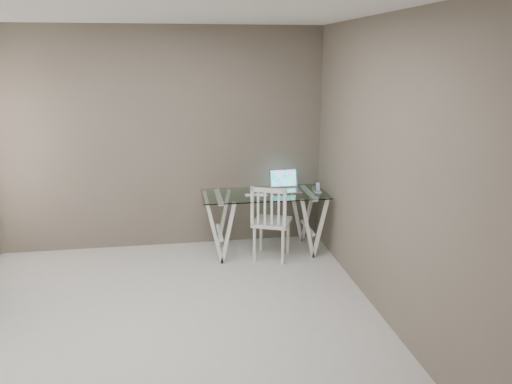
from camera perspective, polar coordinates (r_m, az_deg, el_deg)
room at (r=3.96m, az=-12.64°, el=5.83°), size 4.50×4.52×2.71m
desk at (r=6.10m, az=0.94°, el=-3.44°), size 1.50×0.70×0.75m
chair at (r=5.81m, az=1.66°, el=-3.14°), size 0.55×0.55×0.91m
laptop at (r=6.14m, az=3.31°, el=0.76°), size 0.35×0.31×0.24m
keyboard at (r=5.90m, az=-0.10°, el=-0.36°), size 0.25×0.11×0.01m
mouse at (r=5.83m, az=0.83°, el=-0.40°), size 0.12×0.07×0.04m
phone_dock at (r=6.07m, az=7.08°, el=0.28°), size 0.07×0.07×0.13m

